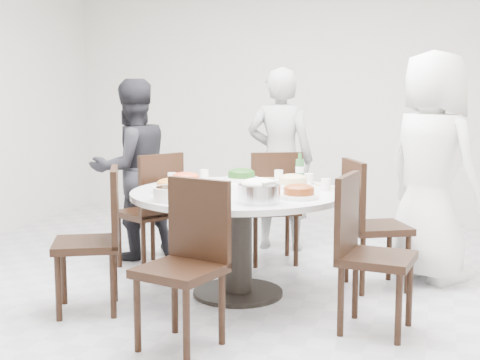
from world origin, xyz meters
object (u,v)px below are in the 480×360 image
(chair_ne, at_px, (377,224))
(chair_n, at_px, (272,206))
(diner_right, at_px, (432,167))
(rice_bowl, at_px, (259,193))
(dining_table, at_px, (238,243))
(beverage_bottle, at_px, (300,168))
(diner_middle, at_px, (280,159))
(chair_s, at_px, (180,267))
(soup_bowl, at_px, (175,193))
(diner_left, at_px, (132,169))
(chair_se, at_px, (377,255))
(chair_nw, at_px, (148,210))
(chair_sw, at_px, (86,241))

(chair_ne, xyz_separation_m, chair_n, (-0.91, 0.50, 0.00))
(diner_right, xyz_separation_m, rice_bowl, (-1.03, -1.20, -0.06))
(dining_table, bearing_deg, chair_n, 89.17)
(beverage_bottle, bearing_deg, chair_ne, -9.47)
(chair_ne, distance_m, diner_middle, 1.40)
(chair_s, distance_m, soup_bowl, 0.68)
(beverage_bottle, bearing_deg, chair_n, 128.03)
(dining_table, relative_size, diner_right, 0.86)
(diner_middle, height_order, diner_left, diner_middle)
(chair_se, distance_m, diner_right, 1.33)
(chair_nw, height_order, chair_sw, same)
(dining_table, bearing_deg, diner_middle, 91.11)
(diner_left, distance_m, beverage_bottle, 1.53)
(chair_ne, height_order, chair_nw, same)
(chair_n, height_order, rice_bowl, chair_n)
(chair_se, bearing_deg, chair_n, 43.01)
(dining_table, distance_m, diner_right, 1.59)
(chair_ne, distance_m, chair_nw, 1.84)
(dining_table, xyz_separation_m, chair_nw, (-0.91, 0.48, 0.10))
(diner_right, height_order, rice_bowl, diner_right)
(rice_bowl, bearing_deg, soup_bowl, -172.70)
(dining_table, relative_size, soup_bowl, 5.40)
(chair_n, bearing_deg, soup_bowl, 53.65)
(chair_n, xyz_separation_m, diner_right, (1.28, -0.16, 0.40))
(beverage_bottle, bearing_deg, chair_sw, -135.33)
(chair_nw, relative_size, chair_s, 1.00)
(dining_table, bearing_deg, rice_bowl, -57.53)
(rice_bowl, bearing_deg, chair_n, 100.32)
(beverage_bottle, bearing_deg, chair_s, -102.77)
(diner_middle, distance_m, rice_bowl, 1.85)
(chair_n, height_order, chair_sw, same)
(diner_middle, bearing_deg, chair_n, 92.37)
(diner_middle, bearing_deg, beverage_bottle, 109.58)
(chair_ne, height_order, diner_left, diner_left)
(diner_right, bearing_deg, soup_bowl, 79.91)
(chair_s, bearing_deg, chair_se, 44.92)
(chair_ne, relative_size, diner_left, 0.62)
(diner_right, xyz_separation_m, beverage_bottle, (-0.97, -0.24, -0.01))
(chair_sw, height_order, chair_s, same)
(dining_table, distance_m, diner_middle, 1.49)
(chair_nw, relative_size, beverage_bottle, 4.26)
(chair_sw, bearing_deg, diner_right, 97.64)
(diner_right, distance_m, beverage_bottle, 0.99)
(chair_ne, distance_m, rice_bowl, 1.14)
(chair_ne, height_order, chair_se, same)
(diner_middle, distance_m, diner_left, 1.33)
(chair_se, bearing_deg, beverage_bottle, 41.87)
(chair_n, distance_m, beverage_bottle, 0.64)
(soup_bowl, bearing_deg, rice_bowl, 7.30)
(chair_s, xyz_separation_m, diner_middle, (0.00, 2.45, 0.35))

